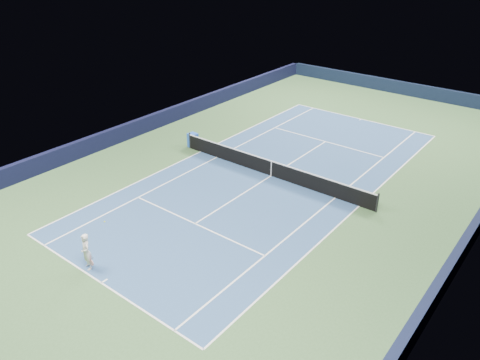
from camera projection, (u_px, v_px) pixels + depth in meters
The scene contains 19 objects.
ground at pixel (271, 176), 26.93m from camera, with size 40.00×40.00×0.00m, color #35572F.
wall_far at pixel (402, 88), 40.47m from camera, with size 22.00×0.35×1.10m, color black.
wall_right at pixel (472, 234), 20.76m from camera, with size 0.35×40.00×1.10m, color black.
wall_left at pixel (144, 125), 32.59m from camera, with size 0.35×40.00×1.10m, color black.
court_surface at pixel (271, 176), 26.93m from camera, with size 10.97×23.77×0.01m, color navy.
baseline_far at pixel (361, 119), 35.20m from camera, with size 10.97×0.08×0.00m, color white.
baseline_near at pixel (101, 283), 18.65m from camera, with size 10.97×0.08×0.00m, color white.
sideline_doubles_right at pixel (359, 206), 23.93m from camera, with size 0.08×23.77×0.00m, color white.
sideline_doubles_left at pixel (201, 152), 29.92m from camera, with size 0.08×23.77×0.00m, color white.
sideline_singles_right at pixel (335, 198), 24.68m from camera, with size 0.08×23.77×0.00m, color white.
sideline_singles_left at pixel (217, 157), 29.17m from camera, with size 0.08×23.77×0.00m, color white.
service_line_far at pixel (325, 142), 31.38m from camera, with size 8.23×0.08×0.00m, color white.
service_line_near at pixel (195, 224), 22.47m from camera, with size 8.23×0.08×0.00m, color white.
center_service_line at pixel (271, 176), 26.93m from camera, with size 0.08×12.80×0.00m, color white.
center_mark_far at pixel (360, 120), 35.09m from camera, with size 0.08×0.30×0.00m, color white.
center_mark_near at pixel (104, 281), 18.76m from camera, with size 0.08×0.30×0.00m, color white.
tennis_net at pixel (271, 168), 26.69m from camera, with size 12.90×0.10×1.07m.
sponsor_cube at pixel (193, 140), 30.40m from camera, with size 0.62×0.56×0.94m.
tennis_player at pixel (86, 252), 19.12m from camera, with size 0.81×1.32×1.85m.
Camera 1 is at (13.37, -19.94, 12.34)m, focal length 35.00 mm.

